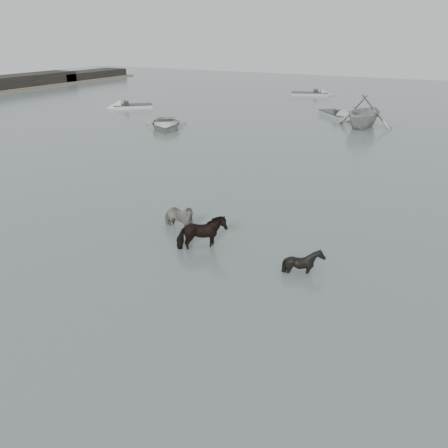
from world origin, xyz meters
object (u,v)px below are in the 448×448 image
(pony_dark, at_px, (202,231))
(pony_pinto, at_px, (178,213))
(pony_black, at_px, (304,256))
(rowboat_lead, at_px, (165,122))

(pony_dark, bearing_deg, pony_pinto, 82.46)
(pony_dark, height_order, pony_black, pony_dark)
(pony_pinto, height_order, pony_dark, pony_dark)
(rowboat_lead, bearing_deg, pony_dark, -85.70)
(pony_dark, xyz_separation_m, pony_black, (3.77, 0.12, -0.15))
(pony_pinto, distance_m, pony_dark, 2.03)
(pony_pinto, xyz_separation_m, pony_black, (5.50, -0.94, -0.10))
(pony_pinto, height_order, rowboat_lead, pony_pinto)
(pony_dark, height_order, rowboat_lead, pony_dark)
(pony_black, xyz_separation_m, rowboat_lead, (-17.42, 17.26, -0.10))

